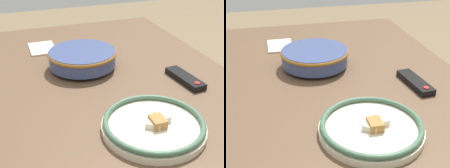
% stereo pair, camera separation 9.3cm
% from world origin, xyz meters
% --- Properties ---
extents(dining_table, '(1.45, 0.83, 0.76)m').
position_xyz_m(dining_table, '(0.00, 0.00, 0.67)').
color(dining_table, brown).
rests_on(dining_table, ground_plane).
extents(noodle_bowl, '(0.24, 0.24, 0.07)m').
position_xyz_m(noodle_bowl, '(-0.21, -0.07, 0.80)').
color(noodle_bowl, '#384775').
rests_on(noodle_bowl, dining_table).
extents(food_plate, '(0.26, 0.26, 0.04)m').
position_xyz_m(food_plate, '(0.21, 0.01, 0.77)').
color(food_plate, beige).
rests_on(food_plate, dining_table).
extents(tv_remote, '(0.16, 0.06, 0.02)m').
position_xyz_m(tv_remote, '(0.00, 0.22, 0.77)').
color(tv_remote, black).
rests_on(tv_remote, dining_table).
extents(folded_napkin, '(0.14, 0.10, 0.01)m').
position_xyz_m(folded_napkin, '(-0.44, -0.17, 0.76)').
color(folded_napkin, beige).
rests_on(folded_napkin, dining_table).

